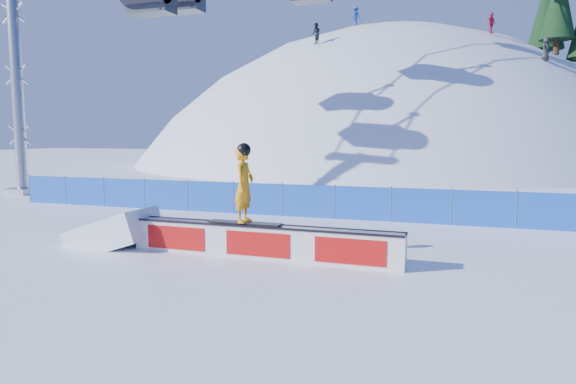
% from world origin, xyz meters
% --- Properties ---
extents(ground, '(160.00, 160.00, 0.00)m').
position_xyz_m(ground, '(0.00, 0.00, 0.00)').
color(ground, white).
rests_on(ground, ground).
extents(snow_hill, '(64.00, 64.00, 64.00)m').
position_xyz_m(snow_hill, '(0.00, 42.00, -18.00)').
color(snow_hill, silver).
rests_on(snow_hill, ground).
extents(safety_fence, '(22.05, 0.05, 1.30)m').
position_xyz_m(safety_fence, '(0.00, 4.50, 0.60)').
color(safety_fence, blue).
rests_on(safety_fence, ground).
extents(rail_box, '(6.99, 0.59, 0.84)m').
position_xyz_m(rail_box, '(2.70, -1.87, 0.41)').
color(rail_box, silver).
rests_on(rail_box, ground).
extents(snow_ramp, '(2.38, 1.51, 1.47)m').
position_xyz_m(snow_ramp, '(-1.67, -1.81, 0.00)').
color(snow_ramp, white).
rests_on(snow_ramp, ground).
extents(snowboarder, '(1.91, 0.68, 1.99)m').
position_xyz_m(snowboarder, '(2.26, -1.87, 1.81)').
color(snowboarder, black).
rests_on(snowboarder, rail_box).
extents(distant_skiers, '(18.09, 7.97, 6.23)m').
position_xyz_m(distant_skiers, '(2.61, 31.46, 11.86)').
color(distant_skiers, black).
rests_on(distant_skiers, ground).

